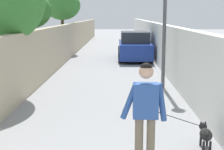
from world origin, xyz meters
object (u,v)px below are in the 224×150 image
tree_left_distant (31,11)px  car_near (135,47)px  dog (205,134)px  tree_left_mid (62,5)px  lamp_post (165,3)px  person_skateboarder (145,108)px

tree_left_distant → car_near: tree_left_distant is taller
tree_left_distant → car_near: (2.65, -4.97, -1.90)m
dog → car_near: size_ratio=0.32×
tree_left_mid → lamp_post: lamp_post is taller
lamp_post → tree_left_mid: bearing=26.2°
tree_left_distant → tree_left_mid: bearing=-4.3°
tree_left_mid → tree_left_distant: (-6.00, 0.45, -0.42)m
lamp_post → dog: bearing=-179.1°
tree_left_distant → lamp_post: size_ratio=0.85×
tree_left_distant → person_skateboarder: bearing=-157.0°
person_skateboarder → dog: 1.75m
person_skateboarder → tree_left_distant: bearing=23.0°
tree_left_distant → dog: size_ratio=2.62×
tree_left_mid → tree_left_distant: tree_left_mid is taller
tree_left_distant → car_near: size_ratio=0.85×
tree_left_mid → lamp_post: size_ratio=0.98×
tree_left_mid → dog: 16.54m
person_skateboarder → dog: size_ratio=1.25×
tree_left_distant → car_near: bearing=-61.9°
tree_left_distant → lamp_post: (-4.40, -5.57, 0.21)m
tree_left_mid → car_near: size_ratio=0.98×
dog → person_skateboarder: bearing=129.8°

